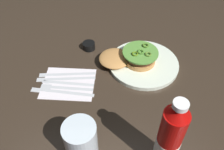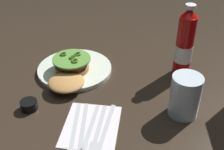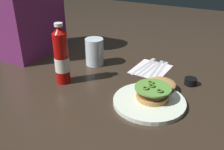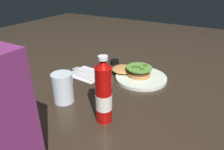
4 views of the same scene
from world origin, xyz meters
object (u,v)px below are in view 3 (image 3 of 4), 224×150
Objects in this scene: spoon_utensil at (154,66)px; burger_sandwich at (156,89)px; steak_knife at (157,67)px; diner_person at (29,6)px; ketchup_bottle at (62,57)px; napkin at (151,69)px; water_glass at (95,52)px; table_knife at (145,64)px; butter_knife at (162,68)px; fork_utensil at (148,66)px; condiment_cup at (191,81)px; dinner_plate at (149,102)px.

burger_sandwich is at bearing -159.52° from spoon_utensil.
diner_person is at bearing 99.98° from steak_knife.
ketchup_bottle reaches higher than napkin.
water_glass is 0.27m from napkin.
butter_knife is at bearing -95.29° from table_knife.
spoon_utensil and table_knife have the same top height.
spoon_utensil is at bearing -79.37° from diner_person.
table_knife is (0.00, 0.04, 0.00)m from spoon_utensil.
table_knife is at bearing 53.32° from napkin.
fork_utensil is 0.02m from table_knife.
condiment_cup is 0.28× the size of napkin.
condiment_cup is at bearing -116.86° from steak_knife.
fork_utensil is at bearing 68.93° from condiment_cup.
burger_sandwich reaches higher than condiment_cup.
diner_person is (-0.11, 0.63, 0.23)m from steak_knife.
table_knife is (0.30, 0.13, -0.00)m from dinner_plate.
condiment_cup reaches higher than butter_knife.
water_glass is 0.26m from fork_utensil.
spoon_utensil reaches higher than napkin.
diner_person is at bearing 100.26° from fork_utensil.
butter_knife is at bearing 60.37° from condiment_cup.
burger_sandwich is 0.27m from spoon_utensil.
diner_person is (-0.09, 0.61, 0.24)m from napkin.
diner_person reaches higher than steak_knife.
steak_knife is 0.96× the size of table_knife.
dinner_plate is at bearing -170.97° from butter_knife.
dinner_plate is 0.76m from diner_person.
diner_person is at bearing 92.83° from water_glass.
dinner_plate is 0.31m from spoon_utensil.
burger_sandwich is at bearing -7.11° from dinner_plate.
table_knife is at bearing 68.45° from condiment_cup.
steak_knife is (0.00, 0.02, 0.00)m from butter_knife.
dinner_plate is 1.41× the size of spoon_utensil.
condiment_cup is 0.25m from table_knife.
water_glass is 0.30m from steak_knife.
ketchup_bottle is 0.40m from table_knife.
butter_knife is at bearing -88.06° from fork_utensil.
napkin is at bearing -126.68° from table_knife.
condiment_cup reaches higher than steak_knife.
condiment_cup is 0.27× the size of spoon_utensil.
steak_knife is (0.02, -0.02, 0.00)m from napkin.
water_glass is (0.15, 0.35, 0.03)m from burger_sandwich.
dinner_plate is 0.49× the size of diner_person.
spoon_utensil is 1.01× the size of fork_utensil.
napkin is (0.22, 0.10, -0.03)m from burger_sandwich.
napkin is 0.34× the size of diner_person.
dinner_plate is at bearing -166.85° from steak_knife.
fork_utensil is at bearing 91.94° from butter_knife.
spoon_utensil is at bearing -92.02° from table_knife.
steak_knife is 0.39× the size of diner_person.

